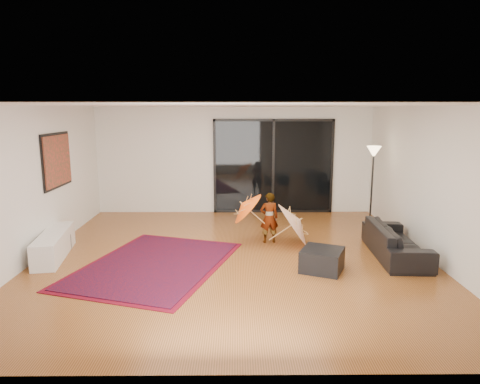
{
  "coord_description": "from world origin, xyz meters",
  "views": [
    {
      "loc": [
        0.06,
        -7.38,
        2.64
      ],
      "look_at": [
        0.13,
        0.54,
        1.1
      ],
      "focal_mm": 32.0,
      "sensor_mm": 36.0,
      "label": 1
    }
  ],
  "objects_px": {
    "sofa": "(396,241)",
    "media_console": "(54,245)",
    "child": "(269,218)",
    "ottoman": "(322,260)"
  },
  "relations": [
    {
      "from": "sofa",
      "to": "media_console",
      "type": "bearing_deg",
      "value": 92.92
    },
    {
      "from": "media_console",
      "to": "sofa",
      "type": "distance_m",
      "value": 6.2
    },
    {
      "from": "sofa",
      "to": "child",
      "type": "xyz_separation_m",
      "value": [
        -2.24,
        0.85,
        0.22
      ]
    },
    {
      "from": "media_console",
      "to": "child",
      "type": "height_order",
      "value": "child"
    },
    {
      "from": "ottoman",
      "to": "media_console",
      "type": "bearing_deg",
      "value": 171.55
    },
    {
      "from": "media_console",
      "to": "ottoman",
      "type": "xyz_separation_m",
      "value": [
        4.73,
        -0.7,
        -0.04
      ]
    },
    {
      "from": "media_console",
      "to": "ottoman",
      "type": "bearing_deg",
      "value": -17.65
    },
    {
      "from": "child",
      "to": "ottoman",
      "type": "bearing_deg",
      "value": 108.63
    },
    {
      "from": "child",
      "to": "media_console",
      "type": "bearing_deg",
      "value": 3.85
    },
    {
      "from": "media_console",
      "to": "child",
      "type": "relative_size",
      "value": 1.58
    }
  ]
}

